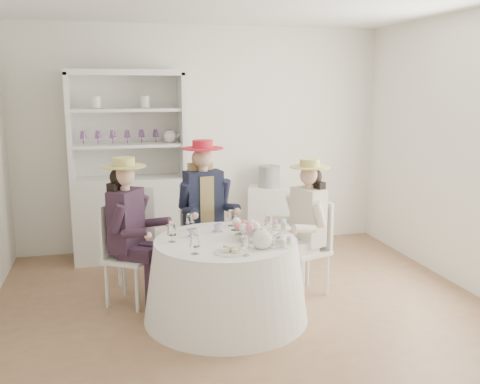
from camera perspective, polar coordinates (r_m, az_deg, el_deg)
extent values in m
plane|color=#855F42|center=(5.03, 0.28, -12.03)|extent=(4.50, 4.50, 0.00)
plane|color=white|center=(6.61, -3.96, 5.69)|extent=(4.50, 0.00, 4.50)
plane|color=white|center=(2.80, 10.33, -2.16)|extent=(4.50, 0.00, 4.50)
plane|color=white|center=(5.65, 23.07, 3.86)|extent=(0.00, 4.50, 4.50)
cone|color=white|center=(4.69, -1.51, -9.34)|extent=(1.42, 1.42, 0.68)
cylinder|color=white|center=(4.57, -1.53, -5.23)|extent=(1.22, 1.22, 0.02)
cube|color=silver|center=(6.34, -11.59, -2.74)|extent=(1.36, 0.77, 0.96)
cube|color=silver|center=(6.39, -12.05, 7.04)|extent=(1.25, 0.34, 1.17)
cube|color=silver|center=(6.16, -12.21, 12.34)|extent=(1.36, 0.77, 0.06)
cube|color=silver|center=(6.19, -17.75, 6.62)|extent=(0.15, 0.48, 1.17)
cube|color=silver|center=(6.23, -6.25, 7.11)|extent=(0.15, 0.48, 1.17)
cube|color=silver|center=(6.20, -11.90, 4.94)|extent=(1.26, 0.70, 0.03)
cube|color=silver|center=(6.17, -12.05, 8.58)|extent=(1.26, 0.70, 0.03)
sphere|color=white|center=(6.22, -7.50, 5.90)|extent=(0.15, 0.15, 0.15)
cube|color=silver|center=(6.71, 3.06, -2.63)|extent=(0.62, 0.62, 0.76)
cylinder|color=black|center=(6.61, 3.11, 1.68)|extent=(0.35, 0.35, 0.26)
cube|color=silver|center=(5.04, -11.69, -6.94)|extent=(0.54, 0.54, 0.04)
cylinder|color=silver|center=(4.91, -10.93, -10.15)|extent=(0.03, 0.03, 0.43)
cylinder|color=silver|center=(5.17, -9.21, -9.00)|extent=(0.03, 0.03, 0.43)
cylinder|color=silver|center=(5.07, -14.02, -9.61)|extent=(0.03, 0.03, 0.43)
cylinder|color=silver|center=(5.31, -12.19, -8.53)|extent=(0.03, 0.03, 0.43)
cube|color=silver|center=(5.05, -13.51, -3.87)|extent=(0.22, 0.33, 0.48)
cube|color=black|center=(4.95, -12.05, -2.96)|extent=(0.35, 0.40, 0.56)
cube|color=black|center=(4.89, -11.07, -6.53)|extent=(0.35, 0.28, 0.12)
cylinder|color=black|center=(4.92, -9.55, -9.95)|extent=(0.10, 0.10, 0.45)
cylinder|color=black|center=(4.75, -12.92, -2.76)|extent=(0.19, 0.16, 0.27)
cube|color=black|center=(5.03, -10.07, -5.97)|extent=(0.35, 0.28, 0.12)
cylinder|color=black|center=(5.06, -8.59, -9.29)|extent=(0.10, 0.10, 0.45)
cylinder|color=black|center=(5.08, -10.54, -1.74)|extent=(0.19, 0.16, 0.27)
cylinder|color=#D8A889|center=(4.89, -12.19, 0.46)|extent=(0.09, 0.09, 0.08)
sphere|color=#D8A889|center=(4.87, -12.24, 1.69)|extent=(0.18, 0.18, 0.18)
sphere|color=black|center=(4.89, -12.67, 1.55)|extent=(0.18, 0.18, 0.18)
cube|color=black|center=(4.95, -12.90, -1.03)|extent=(0.19, 0.24, 0.37)
cylinder|color=tan|center=(4.85, -12.29, 2.71)|extent=(0.39, 0.39, 0.01)
cylinder|color=tan|center=(4.85, -12.31, 3.16)|extent=(0.19, 0.19, 0.08)
cube|color=silver|center=(5.52, -3.80, -4.79)|extent=(0.48, 0.48, 0.04)
cylinder|color=silver|center=(5.39, -4.82, -7.85)|extent=(0.04, 0.04, 0.46)
cylinder|color=silver|center=(5.50, -1.53, -7.42)|extent=(0.04, 0.04, 0.46)
cylinder|color=silver|center=(5.69, -5.92, -6.84)|extent=(0.04, 0.04, 0.46)
cylinder|color=silver|center=(5.79, -2.79, -6.45)|extent=(0.04, 0.04, 0.46)
cube|color=silver|center=(5.62, -4.49, -1.56)|extent=(0.39, 0.10, 0.52)
cube|color=#181C31|center=(5.45, -3.93, -0.86)|extent=(0.40, 0.27, 0.60)
cube|color=tan|center=(5.45, -3.93, -0.86)|extent=(0.18, 0.25, 0.52)
cube|color=#181C31|center=(5.36, -4.29, -4.38)|extent=(0.19, 0.37, 0.12)
cylinder|color=#181C31|center=(5.32, -3.71, -7.99)|extent=(0.10, 0.10, 0.48)
cylinder|color=#181C31|center=(5.33, -5.95, -0.38)|extent=(0.12, 0.19, 0.28)
cube|color=#181C31|center=(5.42, -2.43, -4.17)|extent=(0.19, 0.37, 0.12)
cylinder|color=#181C31|center=(5.38, -1.83, -7.74)|extent=(0.10, 0.10, 0.48)
cylinder|color=#181C31|center=(5.47, -1.68, -0.01)|extent=(0.12, 0.19, 0.28)
cylinder|color=#D8A889|center=(5.39, -3.97, 2.48)|extent=(0.09, 0.09, 0.08)
sphere|color=#D8A889|center=(5.37, -3.99, 3.68)|extent=(0.20, 0.20, 0.20)
sphere|color=tan|center=(5.42, -4.16, 3.57)|extent=(0.20, 0.20, 0.20)
cube|color=tan|center=(5.49, -4.25, 1.10)|extent=(0.26, 0.13, 0.39)
cylinder|color=red|center=(5.36, -4.00, 4.66)|extent=(0.41, 0.41, 0.01)
cylinder|color=red|center=(5.36, -4.01, 5.10)|extent=(0.21, 0.21, 0.08)
cube|color=silver|center=(5.22, 7.03, -6.30)|extent=(0.47, 0.47, 0.04)
cylinder|color=silver|center=(5.32, 4.68, -8.38)|extent=(0.03, 0.03, 0.41)
cylinder|color=silver|center=(5.10, 6.72, -9.31)|extent=(0.03, 0.03, 0.41)
cylinder|color=silver|center=(5.49, 7.21, -7.78)|extent=(0.03, 0.03, 0.41)
cylinder|color=silver|center=(5.28, 9.29, -8.64)|extent=(0.03, 0.03, 0.41)
cube|color=silver|center=(5.26, 8.52, -3.36)|extent=(0.14, 0.35, 0.47)
cube|color=beige|center=(5.14, 7.29, -2.58)|extent=(0.28, 0.38, 0.54)
cube|color=beige|center=(5.20, 5.50, -5.49)|extent=(0.34, 0.22, 0.11)
cylinder|color=beige|center=(5.21, 4.29, -8.68)|extent=(0.09, 0.09, 0.43)
cylinder|color=beige|center=(5.25, 5.65, -1.52)|extent=(0.18, 0.13, 0.26)
cube|color=beige|center=(5.07, 6.67, -5.95)|extent=(0.34, 0.22, 0.11)
cylinder|color=beige|center=(5.09, 5.43, -9.21)|extent=(0.09, 0.09, 0.43)
cylinder|color=beige|center=(4.96, 8.39, -2.35)|extent=(0.18, 0.13, 0.26)
cylinder|color=#D8A889|center=(5.08, 7.37, 0.59)|extent=(0.08, 0.08, 0.07)
sphere|color=#D8A889|center=(5.06, 7.40, 1.74)|extent=(0.18, 0.18, 0.18)
sphere|color=black|center=(5.09, 7.76, 1.62)|extent=(0.18, 0.18, 0.18)
cube|color=black|center=(5.15, 7.97, -0.76)|extent=(0.14, 0.24, 0.36)
cylinder|color=tan|center=(5.05, 7.42, 2.68)|extent=(0.37, 0.37, 0.01)
cylinder|color=tan|center=(5.04, 7.43, 3.10)|extent=(0.19, 0.19, 0.07)
cube|color=silver|center=(5.61, -10.88, -4.62)|extent=(0.49, 0.49, 0.04)
cylinder|color=silver|center=(5.82, -8.94, -6.45)|extent=(0.04, 0.04, 0.46)
cylinder|color=silver|center=(5.87, -12.23, -6.45)|extent=(0.04, 0.04, 0.46)
cylinder|color=silver|center=(5.51, -9.25, -7.51)|extent=(0.04, 0.04, 0.46)
cylinder|color=silver|center=(5.55, -12.74, -7.50)|extent=(0.04, 0.04, 0.46)
cube|color=silver|center=(5.36, -11.24, -2.26)|extent=(0.40, 0.10, 0.53)
imported|color=white|center=(4.68, -5.00, -4.38)|extent=(0.09, 0.09, 0.06)
imported|color=white|center=(4.80, -2.44, -3.91)|extent=(0.08, 0.08, 0.07)
imported|color=white|center=(4.78, 0.59, -3.94)|extent=(0.09, 0.09, 0.07)
imported|color=white|center=(4.53, 1.05, -4.93)|extent=(0.28, 0.28, 0.05)
sphere|color=#D96C8B|center=(4.62, 1.61, -3.64)|extent=(0.08, 0.08, 0.08)
sphere|color=white|center=(4.66, 1.22, -3.51)|extent=(0.08, 0.08, 0.08)
sphere|color=#D96C8B|center=(4.67, 0.60, -3.49)|extent=(0.08, 0.08, 0.08)
sphere|color=white|center=(4.64, 0.09, -3.58)|extent=(0.08, 0.08, 0.08)
sphere|color=#D96C8B|center=(4.59, 0.00, -3.74)|extent=(0.08, 0.08, 0.08)
sphere|color=white|center=(4.55, 0.38, -3.88)|extent=(0.08, 0.08, 0.08)
sphere|color=#D96C8B|center=(4.54, 1.02, -3.90)|extent=(0.08, 0.08, 0.08)
sphere|color=white|center=(4.57, 1.53, -3.80)|extent=(0.08, 0.08, 0.08)
sphere|color=white|center=(4.32, 2.37, -5.05)|extent=(0.17, 0.17, 0.17)
cylinder|color=white|center=(4.35, 3.69, -4.83)|extent=(0.10, 0.03, 0.08)
cylinder|color=white|center=(4.30, 2.38, -3.97)|extent=(0.04, 0.04, 0.02)
cylinder|color=white|center=(4.23, -1.02, -6.41)|extent=(0.25, 0.25, 0.01)
cube|color=beige|center=(4.19, -1.62, -6.23)|extent=(0.06, 0.04, 0.03)
cube|color=beige|center=(4.21, -1.02, -5.95)|extent=(0.07, 0.05, 0.03)
cube|color=beige|center=(4.25, -0.44, -5.98)|extent=(0.07, 0.06, 0.03)
cube|color=beige|center=(4.25, -1.40, -5.81)|extent=(0.07, 0.07, 0.03)
cube|color=beige|center=(4.19, -0.51, -6.23)|extent=(0.06, 0.07, 0.03)
cylinder|color=white|center=(4.42, 4.33, -5.64)|extent=(0.23, 0.23, 0.01)
cylinder|color=white|center=(4.40, 4.35, -4.78)|extent=(0.02, 0.02, 0.15)
cylinder|color=white|center=(4.38, 4.36, -3.84)|extent=(0.17, 0.17, 0.01)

